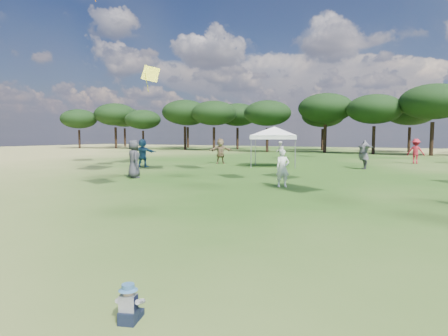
# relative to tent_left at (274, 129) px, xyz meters

# --- Properties ---
(tree_line) EXTENTS (108.78, 17.63, 7.77)m
(tree_line) POSITION_rel_tent_left_xyz_m (8.84, 24.61, 2.82)
(tree_line) COLOR black
(tree_line) RESTS_ON ground
(tent_left) EXTENTS (5.84, 5.84, 3.03)m
(tent_left) POSITION_rel_tent_left_xyz_m (0.00, 0.00, 0.00)
(tent_left) COLOR gray
(tent_left) RESTS_ON ground
(toddler) EXTENTS (0.34, 0.37, 0.45)m
(toddler) POSITION_rel_tent_left_xyz_m (6.23, -21.11, -2.40)
(toddler) COLOR black
(toddler) RESTS_ON ground
(festival_crowd) EXTENTS (29.77, 22.16, 1.91)m
(festival_crowd) POSITION_rel_tent_left_xyz_m (5.50, 0.02, -1.70)
(festival_crowd) COLOR white
(festival_crowd) RESTS_ON ground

